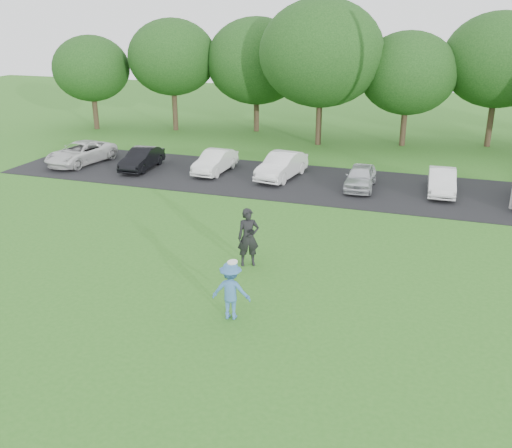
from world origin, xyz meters
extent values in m
plane|color=#2F6D1F|center=(0.00, 0.00, 0.00)|extent=(100.00, 100.00, 0.00)
cube|color=black|center=(0.00, 13.00, 0.01)|extent=(32.00, 6.50, 0.03)
imported|color=#3C6EAB|center=(0.57, -0.28, 0.81)|extent=(1.12, 0.73, 1.62)
cylinder|color=white|center=(0.72, -0.52, 1.76)|extent=(0.27, 0.27, 0.07)
imported|color=black|center=(-0.13, 3.11, 0.96)|extent=(0.84, 0.73, 1.93)
cube|color=black|center=(0.05, 2.93, 1.25)|extent=(0.17, 0.15, 0.10)
imported|color=silver|center=(-13.11, 12.69, 0.61)|extent=(2.58, 4.44, 1.16)
imported|color=black|center=(-9.40, 12.72, 0.58)|extent=(1.33, 3.39, 1.10)
imported|color=white|center=(-5.51, 13.32, 0.59)|extent=(1.34, 3.45, 1.12)
imported|color=white|center=(-1.99, 13.39, 0.65)|extent=(1.85, 3.93, 1.24)
imported|color=silver|center=(1.98, 12.86, 0.58)|extent=(1.41, 3.25, 1.09)
imported|color=white|center=(5.59, 13.25, 0.58)|extent=(1.32, 3.39, 1.10)
cylinder|color=#38281C|center=(-18.00, 21.60, 1.10)|extent=(0.36, 0.36, 2.20)
ellipsoid|color=#214C19|center=(-18.00, 21.60, 4.15)|extent=(5.20, 5.20, 4.42)
cylinder|color=#38281C|center=(-12.50, 23.00, 1.35)|extent=(0.36, 0.36, 2.70)
ellipsoid|color=#214C19|center=(-12.50, 23.00, 4.93)|extent=(5.94, 5.94, 5.05)
cylinder|color=#38281C|center=(-7.00, 24.40, 1.10)|extent=(0.36, 0.36, 2.20)
ellipsoid|color=#214C19|center=(-7.00, 24.40, 4.71)|extent=(6.68, 6.68, 5.68)
cylinder|color=#38281C|center=(-2.00, 21.60, 1.35)|extent=(0.36, 0.36, 2.70)
ellipsoid|color=#214C19|center=(-2.00, 21.60, 5.48)|extent=(7.42, 7.42, 6.31)
cylinder|color=#38281C|center=(3.00, 23.00, 1.10)|extent=(0.36, 0.36, 2.20)
ellipsoid|color=#214C19|center=(3.00, 23.00, 4.36)|extent=(5.76, 5.76, 4.90)
cylinder|color=#38281C|center=(8.00, 24.40, 1.35)|extent=(0.36, 0.36, 2.70)
ellipsoid|color=#214C19|center=(8.00, 24.40, 5.14)|extent=(6.50, 6.50, 5.53)
camera|label=1|loc=(5.53, -12.94, 7.76)|focal=40.00mm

